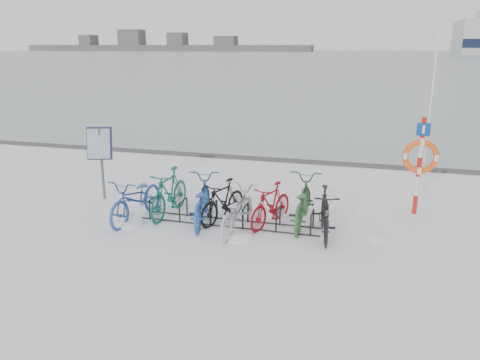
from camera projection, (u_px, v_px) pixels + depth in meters
ground at (229, 224)px, 10.27m from camera, size 900.00×900.00×0.00m
ice_sheet at (364, 56)px, 153.75m from camera, size 400.00×298.00×0.02m
quay_edge at (280, 160)px, 15.72m from camera, size 400.00×0.25×0.10m
bike_rack at (229, 216)px, 10.22m from camera, size 4.00×0.48×0.46m
info_board at (100, 148)px, 11.57m from camera, size 0.65×0.40×1.84m
lifebuoy_station at (421, 157)px, 10.45m from camera, size 0.79×0.22×4.09m
shoreline at (159, 46)px, 281.36m from camera, size 180.00×12.00×9.50m
bike_0 at (137, 197)px, 10.42m from camera, size 0.88×2.03×1.03m
bike_1 at (169, 192)px, 10.69m from camera, size 0.59×1.86×1.11m
bike_2 at (201, 199)px, 10.28m from camera, size 1.10×2.10×1.05m
bike_3 at (223, 200)px, 10.34m from camera, size 0.94×1.65×0.96m
bike_4 at (237, 209)px, 9.77m from camera, size 0.78×1.88×0.96m
bike_5 at (271, 204)px, 10.10m from camera, size 0.96×1.64×0.95m
bike_6 at (302, 200)px, 10.14m from camera, size 0.74×2.06×1.07m
bike_7 at (325, 212)px, 9.50m from camera, size 0.75×1.77×1.03m
snow_drifts at (206, 227)px, 10.08m from camera, size 6.06×2.01×0.21m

